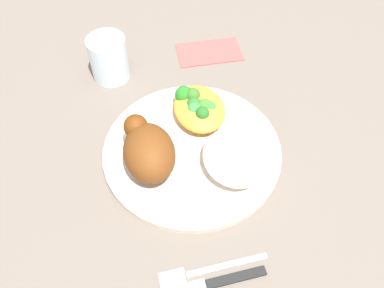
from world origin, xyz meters
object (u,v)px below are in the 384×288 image
(roasted_chicken, at_px, (148,150))
(mac_cheese_with_broccoli, at_px, (198,107))
(rice_pile, at_px, (235,157))
(knife, at_px, (207,284))
(napkin, at_px, (209,52))
(fork, at_px, (206,270))
(water_glass, at_px, (109,58))
(plate, at_px, (192,151))

(roasted_chicken, height_order, mac_cheese_with_broccoli, roasted_chicken)
(rice_pile, distance_m, mac_cheese_with_broccoli, 0.12)
(mac_cheese_with_broccoli, bearing_deg, knife, 167.79)
(roasted_chicken, relative_size, napkin, 0.91)
(fork, xyz_separation_m, knife, (-0.02, 0.00, 0.00))
(mac_cheese_with_broccoli, relative_size, fork, 0.75)
(water_glass, bearing_deg, fork, -169.90)
(roasted_chicken, height_order, water_glass, same)
(plate, relative_size, rice_pile, 2.56)
(knife, relative_size, napkin, 1.55)
(fork, relative_size, water_glass, 1.74)
(fork, xyz_separation_m, water_glass, (0.40, 0.07, 0.04))
(roasted_chicken, distance_m, rice_pile, 0.13)
(rice_pile, height_order, knife, rice_pile)
(mac_cheese_with_broccoli, distance_m, knife, 0.28)
(fork, distance_m, napkin, 0.43)
(rice_pile, distance_m, knife, 0.19)
(mac_cheese_with_broccoli, xyz_separation_m, fork, (-0.26, 0.06, -0.03))
(fork, distance_m, knife, 0.02)
(fork, distance_m, water_glass, 0.41)
(fork, height_order, napkin, fork)
(roasted_chicken, relative_size, water_glass, 1.37)
(plate, xyz_separation_m, water_glass, (0.21, 0.10, 0.03))
(knife, bearing_deg, roasted_chicken, 10.76)
(knife, bearing_deg, napkin, -15.89)
(roasted_chicken, height_order, rice_pile, roasted_chicken)
(roasted_chicken, height_order, fork, roasted_chicken)
(napkin, bearing_deg, fork, 163.94)
(plate, height_order, mac_cheese_with_broccoli, mac_cheese_with_broccoli)
(plate, relative_size, water_glass, 3.43)
(roasted_chicken, bearing_deg, plate, -78.13)
(water_glass, height_order, napkin, water_glass)
(mac_cheese_with_broccoli, bearing_deg, fork, 167.78)
(rice_pile, bearing_deg, napkin, -7.90)
(rice_pile, bearing_deg, roasted_chicken, 75.74)
(knife, relative_size, water_glass, 2.33)
(fork, bearing_deg, rice_pile, -29.80)
(plate, distance_m, rice_pile, 0.08)
(rice_pile, xyz_separation_m, mac_cheese_with_broccoli, (0.11, 0.03, -0.00))
(water_glass, bearing_deg, napkin, -84.30)
(plate, xyz_separation_m, mac_cheese_with_broccoli, (0.07, -0.03, 0.02))
(water_glass, bearing_deg, plate, -154.58)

